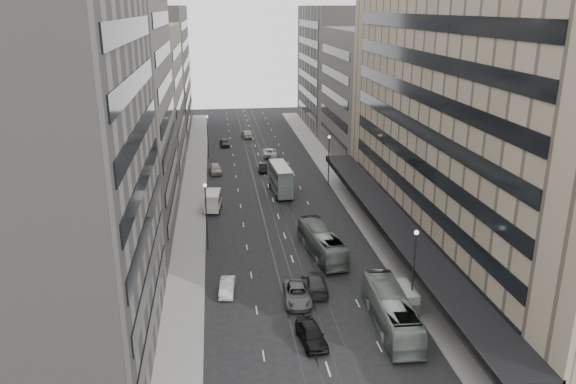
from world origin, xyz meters
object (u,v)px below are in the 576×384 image
bus_far (322,242)px  sedan_1 (227,287)px  bus_near (391,311)px  sedan_0 (312,334)px  panel_van (213,201)px  double_decker (281,179)px  vw_microbus (404,297)px  sedan_2 (297,294)px

bus_far → sedan_1: (-11.27, -7.82, -0.93)m
bus_far → sedan_1: bearing=27.4°
bus_near → sedan_0: 7.75m
bus_far → panel_van: size_ratio=2.49×
bus_near → panel_van: size_ratio=2.58×
panel_van → sedan_1: size_ratio=1.13×
double_decker → sedan_0: size_ratio=1.72×
sedan_1 → vw_microbus: bearing=-11.5°
panel_van → sedan_2: size_ratio=0.82×
panel_van → sedan_2: panel_van is taller
bus_far → sedan_1: bus_far is taller
bus_far → double_decker: 23.14m
double_decker → panel_van: (-10.49, -6.21, -0.94)m
sedan_2 → sedan_1: bearing=163.1°
bus_near → double_decker: 39.65m
bus_far → sedan_0: (-4.27, -17.73, -0.76)m
bus_near → vw_microbus: bearing=-123.5°
bus_near → sedan_2: size_ratio=2.12×
bus_far → sedan_2: bus_far is taller
panel_van → sedan_1: (1.29, -24.64, -0.86)m
bus_far → double_decker: double_decker is taller
vw_microbus → sedan_2: 10.40m
double_decker → sedan_2: bearing=-97.8°
vw_microbus → sedan_0: size_ratio=0.82×
vw_microbus → bus_near: bearing=-126.5°
bus_near → double_decker: size_ratio=1.40×
sedan_0 → bus_near: bearing=4.4°
sedan_1 → sedan_0: bearing=-49.2°
panel_van → double_decker: bearing=36.9°
bus_near → bus_far: (-3.29, 16.24, -0.06)m
bus_near → bus_far: bus_near is taller
bus_far → panel_van: bus_far is taller
sedan_2 → bus_near: bearing=-33.5°
sedan_0 → sedan_1: size_ratio=1.21×
sedan_0 → double_decker: bearing=80.1°
panel_van → sedan_0: size_ratio=0.93×
bus_far → sedan_2: 11.32m
bus_far → panel_van: bearing=-60.6°
bus_near → sedan_1: bus_near is taller
double_decker → panel_van: size_ratio=1.85×
sedan_1 → bus_far: bearing=40.3°
bus_near → double_decker: bearing=-79.7°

